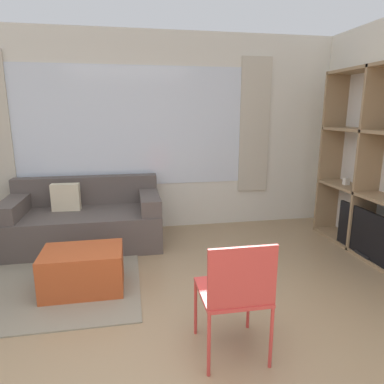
# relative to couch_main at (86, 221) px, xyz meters

# --- Properties ---
(wall_back) EXTENTS (6.93, 0.11, 2.70)m
(wall_back) POSITION_rel_couch_main_xyz_m (0.63, 0.52, 1.05)
(wall_back) COLOR silver
(wall_back) RESTS_ON ground_plane
(area_rug) EXTENTS (2.55, 1.67, 0.01)m
(area_rug) POSITION_rel_couch_main_xyz_m (-0.65, -1.02, -0.30)
(area_rug) COLOR gray
(area_rug) RESTS_ON ground_plane
(couch_main) EXTENTS (1.85, 0.95, 0.81)m
(couch_main) POSITION_rel_couch_main_xyz_m (0.00, 0.00, 0.00)
(couch_main) COLOR #564C47
(couch_main) RESTS_ON ground_plane
(ottoman) EXTENTS (0.73, 0.50, 0.41)m
(ottoman) POSITION_rel_couch_main_xyz_m (0.11, -1.22, -0.10)
(ottoman) COLOR #B74C23
(ottoman) RESTS_ON ground_plane
(folding_chair) EXTENTS (0.44, 0.46, 0.86)m
(folding_chair) POSITION_rel_couch_main_xyz_m (1.23, -2.36, 0.21)
(folding_chair) COLOR #CC3D38
(folding_chair) RESTS_ON ground_plane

